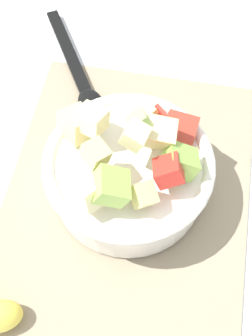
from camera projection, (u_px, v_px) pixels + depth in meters
ground_plane at (127, 194)px, 0.61m from camera, size 2.40×2.40×0.00m
placemat at (127, 193)px, 0.61m from camera, size 0.41×0.31×0.01m
salad_bowl at (126, 171)px, 0.57m from camera, size 0.21×0.21×0.13m
serving_spoon at (81, 79)px, 0.70m from camera, size 0.21×0.14×0.01m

